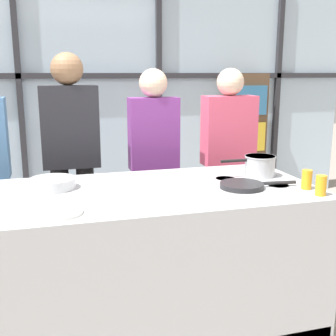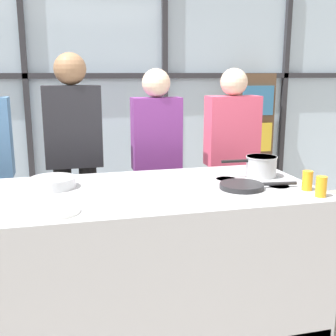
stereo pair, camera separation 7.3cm
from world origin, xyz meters
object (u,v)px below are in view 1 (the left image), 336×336
frying_pan (243,185)px  juice_glass_far (307,180)px  white_plate (59,213)px  juice_glass_near (321,185)px  saucepan (260,165)px  spectator_far_right (228,152)px  mixing_bowl (52,183)px  spectator_center_left (71,151)px  spectator_center_right (154,154)px

frying_pan → juice_glass_far: juice_glass_far is taller
frying_pan → white_plate: 1.11m
juice_glass_near → saucepan: bearing=102.9°
spectator_far_right → mixing_bowl: size_ratio=5.87×
spectator_center_left → juice_glass_near: size_ratio=14.69×
spectator_far_right → saucepan: 0.78m
spectator_center_right → juice_glass_near: 1.45m
saucepan → juice_glass_far: bearing=-72.5°
saucepan → juice_glass_near: 0.53m
juice_glass_far → frying_pan: bearing=160.9°
frying_pan → mixing_bowl: 1.15m
mixing_bowl → spectator_center_right: bearing=42.0°
juice_glass_near → spectator_center_left: bearing=135.8°
spectator_far_right → white_plate: (-1.44, -1.22, -0.01)m
saucepan → juice_glass_far: (0.12, -0.37, -0.02)m
white_plate → spectator_far_right: bearing=40.3°
spectator_center_left → juice_glass_far: bearing=139.1°
spectator_center_left → white_plate: bearing=84.0°
white_plate → juice_glass_near: size_ratio=2.05×
spectator_center_right → white_plate: (-0.78, -1.22, -0.03)m
spectator_center_left → white_plate: 1.23m
white_plate → juice_glass_near: bearing=-2.7°
juice_glass_near → frying_pan: bearing=143.5°
spectator_center_left → mixing_bowl: spectator_center_left is taller
white_plate → frying_pan: bearing=10.2°
mixing_bowl → frying_pan: bearing=-14.9°
spectator_center_left → saucepan: size_ratio=4.49×
mixing_bowl → juice_glass_near: juice_glass_near is taller
spectator_center_right → saucepan: 0.95m
white_plate → mixing_bowl: bearing=92.6°
juice_glass_far → mixing_bowl: bearing=164.1°
spectator_center_right → mixing_bowl: spectator_center_right is taller
white_plate → spectator_center_left: bearing=84.0°
frying_pan → white_plate: (-1.09, -0.20, -0.01)m
spectator_center_right → white_plate: 1.45m
saucepan → frying_pan: bearing=-133.5°
spectator_center_left → juice_glass_near: spectator_center_left is taller
frying_pan → saucepan: saucepan is taller
saucepan → juice_glass_far: size_ratio=3.27×
white_plate → mixing_bowl: 0.49m
white_plate → spectator_center_right: bearing=57.3°
spectator_center_right → mixing_bowl: bearing=42.0°
spectator_center_left → juice_glass_near: (1.32, -1.29, -0.04)m
spectator_center_right → frying_pan: 1.07m
spectator_center_right → juice_glass_far: 1.32m
white_plate → mixing_bowl: mixing_bowl is taller
spectator_far_right → saucepan: (-0.11, -0.77, 0.05)m
spectator_center_left → spectator_far_right: size_ratio=1.07×
spectator_center_left → juice_glass_near: 1.84m
spectator_center_right → frying_pan: bearing=106.8°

